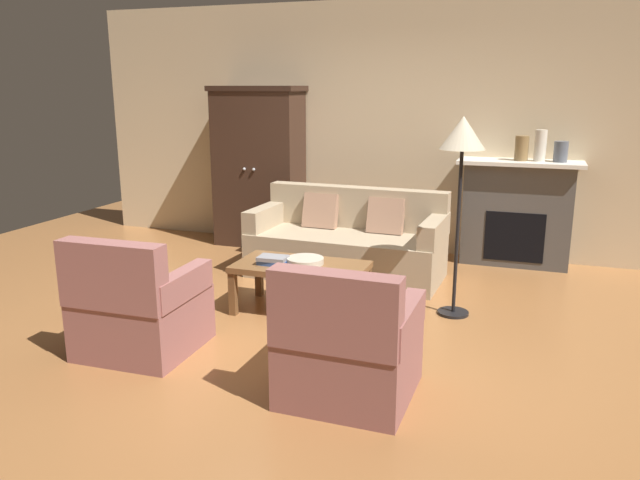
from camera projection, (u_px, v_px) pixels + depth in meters
ground_plane at (304, 320)px, 5.08m from camera, size 9.60×9.60×0.00m
back_wall at (382, 128)px, 7.07m from camera, size 7.20×0.10×2.80m
fireplace at (517, 212)px, 6.55m from camera, size 1.26×0.48×1.12m
armoire at (259, 167)px, 7.33m from camera, size 1.06×0.57×1.87m
couch at (348, 244)px, 6.24m from camera, size 1.95×0.92×0.86m
coffee_table at (301, 270)px, 5.19m from camera, size 1.10×0.60×0.42m
fruit_bowl at (305, 261)px, 5.19m from camera, size 0.31×0.31×0.05m
book_stack at (273, 260)px, 5.17m from camera, size 0.25×0.18×0.07m
mantel_vase_bronze at (522, 148)px, 6.37m from camera, size 0.14×0.14×0.25m
mantel_vase_cream at (540, 146)px, 6.30m from camera, size 0.12×0.12×0.32m
mantel_vase_slate at (561, 152)px, 6.25m from camera, size 0.14×0.14×0.21m
armchair_near_left at (138, 310)px, 4.41m from camera, size 0.80×0.79×0.88m
armchair_near_right at (348, 350)px, 3.75m from camera, size 0.79×0.78×0.88m
floor_lamp at (462, 145)px, 4.88m from camera, size 0.36×0.36×1.65m
dog at (109, 283)px, 5.25m from camera, size 0.40×0.50×0.39m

